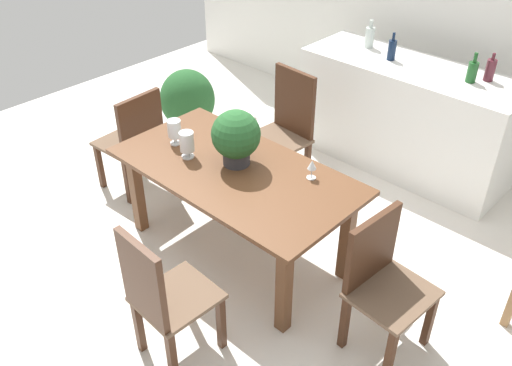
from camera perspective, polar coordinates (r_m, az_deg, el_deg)
name	(u,v)px	position (r m, az deg, el deg)	size (l,w,h in m)	color
ground_plane	(245,244)	(4.24, -1.15, -6.39)	(7.04, 7.04, 0.00)	silver
back_wall	(440,1)	(5.57, 18.59, 17.49)	(6.40, 0.10, 2.60)	white
dining_table	(235,182)	(3.81, -2.16, 0.12)	(1.74, 0.91, 0.73)	brown
chair_foot_end	(381,277)	(3.33, 12.89, -9.51)	(0.44, 0.50, 0.90)	#422616
chair_head_end	(135,138)	(4.66, -12.48, 4.62)	(0.48, 0.49, 0.92)	#422616
chair_far_left	(286,124)	(4.69, 3.09, 6.13)	(0.51, 0.49, 1.01)	#422616
chair_near_right	(161,296)	(3.17, -9.80, -11.45)	(0.42, 0.46, 0.97)	#422616
flower_centerpiece	(236,136)	(3.69, -2.09, 4.87)	(0.34, 0.34, 0.40)	#333338
crystal_vase_left	(174,129)	(4.02, -8.48, 5.52)	(0.10, 0.10, 0.19)	silver
crystal_vase_center_near	(187,143)	(3.84, -7.20, 4.18)	(0.10, 0.10, 0.20)	silver
wine_glass	(312,166)	(3.62, 5.83, 1.80)	(0.06, 0.06, 0.14)	silver
kitchen_counter	(405,117)	(5.12, 15.21, 6.64)	(1.91, 0.68, 0.97)	white
wine_bottle_dark	(472,71)	(4.72, 21.55, 10.74)	(0.08, 0.08, 0.24)	#194C1E
wine_bottle_amber	(490,70)	(4.80, 23.15, 10.76)	(0.08, 0.08, 0.23)	#511E28
wine_bottle_tall	(392,50)	(4.97, 13.93, 13.30)	(0.07, 0.07, 0.24)	#0F1E38
wine_bottle_clear	(370,37)	(5.21, 11.73, 14.64)	(0.08, 0.08, 0.25)	#B2BFB7
potted_plant_floor	(188,101)	(5.51, -7.11, 8.45)	(0.54, 0.54, 0.69)	#9E9384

